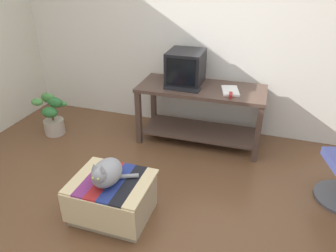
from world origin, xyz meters
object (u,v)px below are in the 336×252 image
keyboard (182,88)px  cat (106,173)px  stapler (231,95)px  ottoman_with_blanket (113,198)px  desk (201,105)px  book (230,91)px  potted_plant (53,116)px  tv_monitor (186,68)px

keyboard → cat: (-0.23, -1.41, -0.24)m
keyboard → stapler: bearing=-4.2°
keyboard → ottoman_with_blanket: 1.48m
desk → book: size_ratio=5.10×
book → desk: bearing=158.5°
cat → stapler: bearing=59.9°
potted_plant → tv_monitor: bearing=17.1°
desk → ottoman_with_blanket: size_ratio=2.22×
potted_plant → cat: bearing=-39.4°
cat → potted_plant: (-1.38, 1.14, -0.23)m
book → stapler: (0.03, -0.15, 0.01)m
potted_plant → stapler: stapler is taller
tv_monitor → cat: tv_monitor is taller
desk → cat: 1.61m
tv_monitor → stapler: size_ratio=4.10×
ottoman_with_blanket → desk: bearing=74.6°
stapler → potted_plant: bearing=179.1°
potted_plant → ottoman_with_blanket: bearing=-38.2°
desk → ottoman_with_blanket: bearing=-106.4°
desk → ottoman_with_blanket: 1.59m
desk → stapler: (0.36, -0.19, 0.24)m
tv_monitor → cat: bearing=-98.2°
tv_monitor → stapler: (0.58, -0.26, -0.17)m
book → ottoman_with_blanket: bearing=-131.6°
desk → tv_monitor: (-0.22, 0.07, 0.41)m
book → ottoman_with_blanket: (-0.75, -1.47, -0.53)m
book → stapler: stapler is taller
cat → potted_plant: bearing=140.2°
potted_plant → keyboard: bearing=9.6°
stapler → tv_monitor: bearing=148.5°
keyboard → cat: keyboard is taller
potted_plant → desk: bearing=12.9°
keyboard → potted_plant: (-1.61, -0.27, -0.47)m
tv_monitor → keyboard: bearing=-84.8°
desk → cat: (-0.42, -1.55, -0.00)m
ottoman_with_blanket → stapler: (0.77, 1.32, 0.54)m
keyboard → tv_monitor: bearing=97.0°
tv_monitor → cat: (-0.21, -1.63, -0.41)m
potted_plant → stapler: bearing=5.9°
potted_plant → book: bearing=9.9°
desk → tv_monitor: size_ratio=3.25×
tv_monitor → ottoman_with_blanket: 1.74m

